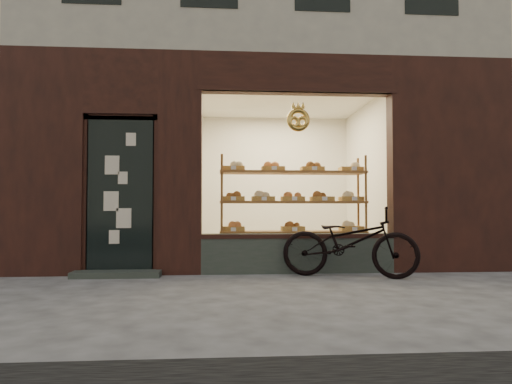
{
  "coord_description": "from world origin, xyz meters",
  "views": [
    {
      "loc": [
        -0.61,
        -4.28,
        0.91
      ],
      "look_at": [
        -0.15,
        2.0,
        1.13
      ],
      "focal_mm": 32.0,
      "sensor_mm": 36.0,
      "label": 1
    }
  ],
  "objects": [
    {
      "name": "display_shelf",
      "position": [
        0.45,
        2.55,
        0.87
      ],
      "size": [
        2.2,
        0.45,
        1.7
      ],
      "color": "brown",
      "rests_on": "ground"
    },
    {
      "name": "bicycle",
      "position": [
        1.06,
        1.65,
        0.47
      ],
      "size": [
        1.88,
        1.16,
        0.93
      ],
      "primitive_type": "imported",
      "rotation": [
        0.0,
        0.0,
        1.24
      ],
      "color": "black",
      "rests_on": "ground"
    },
    {
      "name": "ground",
      "position": [
        0.0,
        0.0,
        0.0
      ],
      "size": [
        90.0,
        90.0,
        0.0
      ],
      "primitive_type": "plane",
      "color": "#3D3D3D"
    }
  ]
}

